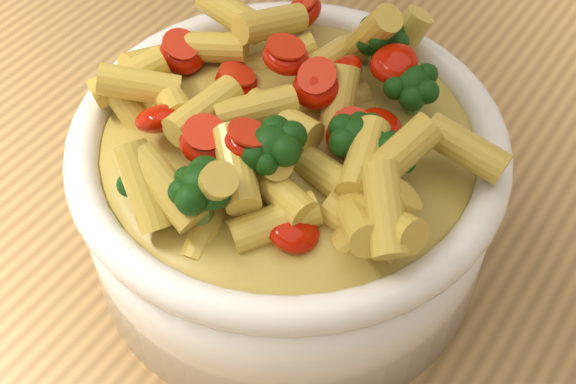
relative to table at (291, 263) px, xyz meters
The scene contains 3 objects.
table is the anchor object (origin of this frame).
serving_bowl 0.17m from the table, 57.58° to the right, with size 0.27×0.27×0.12m.
pasta_salad 0.24m from the table, 57.58° to the right, with size 0.21×0.21×0.05m.
Camera 1 is at (0.23, -0.33, 1.35)m, focal length 50.00 mm.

